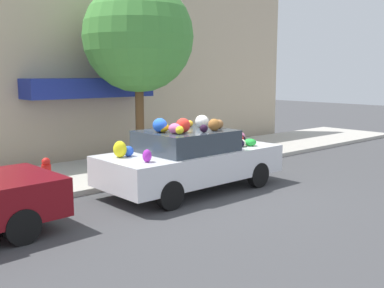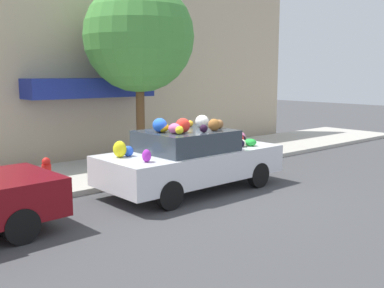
{
  "view_description": "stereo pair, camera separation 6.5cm",
  "coord_description": "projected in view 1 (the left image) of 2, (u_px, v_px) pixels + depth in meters",
  "views": [
    {
      "loc": [
        -6.43,
        -7.4,
        2.56
      ],
      "look_at": [
        0.0,
        -0.04,
        1.04
      ],
      "focal_mm": 42.0,
      "sensor_mm": 36.0,
      "label": 1
    },
    {
      "loc": [
        -6.38,
        -7.44,
        2.56
      ],
      "look_at": [
        0.0,
        -0.04,
        1.04
      ],
      "focal_mm": 42.0,
      "sensor_mm": 36.0,
      "label": 2
    }
  ],
  "objects": [
    {
      "name": "ground_plane",
      "position": [
        191.0,
        190.0,
        10.08
      ],
      "size": [
        60.0,
        60.0,
        0.0
      ],
      "primitive_type": "plane",
      "color": "#424244"
    },
    {
      "name": "sidewalk_curb",
      "position": [
        125.0,
        168.0,
        12.08
      ],
      "size": [
        24.0,
        3.2,
        0.12
      ],
      "color": "#B2ADA3",
      "rests_on": "ground"
    },
    {
      "name": "building_facade",
      "position": [
        82.0,
        66.0,
        13.3
      ],
      "size": [
        18.0,
        1.2,
        5.7
      ],
      "color": "#C6B293",
      "rests_on": "ground"
    },
    {
      "name": "street_tree",
      "position": [
        138.0,
        37.0,
        12.18
      ],
      "size": [
        3.01,
        3.01,
        4.95
      ],
      "color": "brown",
      "rests_on": "sidewalk_curb"
    },
    {
      "name": "fire_hydrant",
      "position": [
        47.0,
        174.0,
        9.51
      ],
      "size": [
        0.2,
        0.2,
        0.7
      ],
      "color": "red",
      "rests_on": "sidewalk_curb"
    },
    {
      "name": "art_car",
      "position": [
        191.0,
        158.0,
        9.91
      ],
      "size": [
        4.22,
        1.86,
        1.66
      ],
      "rotation": [
        0.0,
        0.0,
        0.02
      ],
      "color": "silver",
      "rests_on": "ground"
    }
  ]
}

